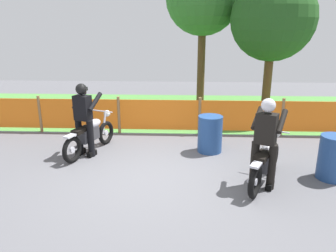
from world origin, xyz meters
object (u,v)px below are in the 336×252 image
Objects in this scene: motorcycle_trailing at (90,135)px; rider_trailing at (84,117)px; spare_drum at (334,158)px; oil_drum at (210,134)px; motorcycle_lead at (266,161)px; rider_lead at (265,140)px.

motorcycle_trailing is 1.08× the size of rider_trailing.
rider_trailing is 5.31m from spare_drum.
oil_drum is 1.00× the size of spare_drum.
motorcycle_lead is 1.97× the size of oil_drum.
motorcycle_trailing is 5.26m from spare_drum.
rider_lead is 1.00× the size of rider_trailing.
motorcycle_lead is at bearing -59.90° from oil_drum.
rider_trailing is (-3.74, 1.39, 0.00)m from rider_lead.
motorcycle_lead is at bearing -170.19° from spare_drum.
rider_lead is (3.68, -1.56, 0.48)m from motorcycle_trailing.
rider_lead is 2.01m from oil_drum.
oil_drum is at bearing -62.04° from rider_trailing.
rider_lead is 3.99m from rider_trailing.
motorcycle_lead is 1.39m from spare_drum.
rider_lead reaches higher than motorcycle_lead.
rider_trailing is at bearing 169.21° from spare_drum.
motorcycle_trailing is at bearing 94.90° from rider_lead.
spare_drum is (2.30, -1.36, 0.00)m from oil_drum.
motorcycle_trailing is at bearing -176.07° from oil_drum.
rider_trailing reaches higher than motorcycle_trailing.
motorcycle_trailing is 2.07× the size of spare_drum.
rider_trailing is at bearing -179.43° from motorcycle_trailing.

